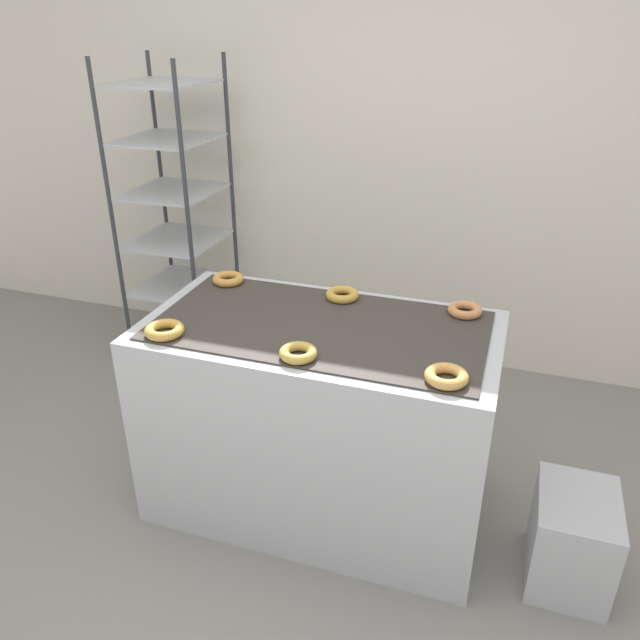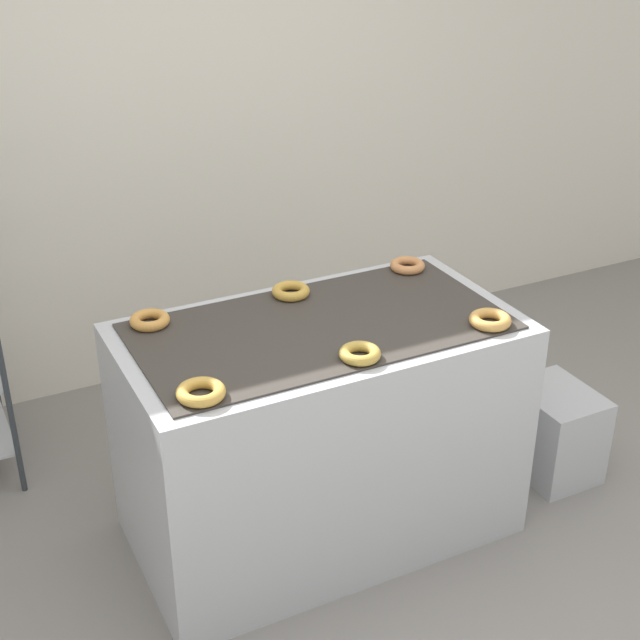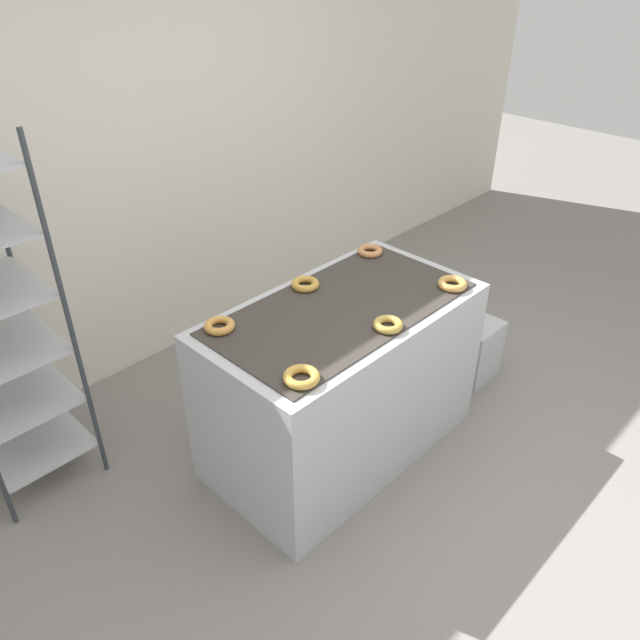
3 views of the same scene
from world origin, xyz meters
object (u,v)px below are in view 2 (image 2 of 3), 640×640
(donut_far_left, at_px, (150,320))
(glaze_bin, at_px, (553,432))
(donut_far_right, at_px, (407,266))
(donut_near_center, at_px, (360,354))
(donut_far_center, at_px, (291,291))
(fryer_machine, at_px, (320,432))
(donut_near_left, at_px, (201,392))
(donut_near_right, at_px, (490,320))

(donut_far_left, bearing_deg, glaze_bin, -13.46)
(glaze_bin, xyz_separation_m, donut_far_right, (-0.52, 0.38, 0.71))
(donut_near_center, distance_m, donut_far_center, 0.54)
(fryer_machine, height_order, donut_far_right, donut_far_right)
(glaze_bin, relative_size, donut_far_center, 2.72)
(donut_near_left, relative_size, donut_near_right, 1.02)
(fryer_machine, bearing_deg, donut_far_right, 27.70)
(donut_near_right, xyz_separation_m, donut_far_left, (-1.06, 0.53, -0.00))
(donut_near_center, height_order, donut_far_left, same)
(glaze_bin, height_order, donut_far_center, donut_far_center)
(donut_near_left, bearing_deg, fryer_machine, 26.47)
(glaze_bin, xyz_separation_m, donut_far_left, (-1.57, 0.38, 0.71))
(glaze_bin, distance_m, donut_near_left, 1.74)
(fryer_machine, distance_m, donut_far_left, 0.75)
(fryer_machine, height_order, donut_near_right, donut_near_right)
(donut_far_center, bearing_deg, donut_far_right, 1.26)
(donut_far_left, bearing_deg, donut_near_left, -90.60)
(donut_near_left, bearing_deg, donut_far_center, 44.23)
(donut_near_center, height_order, donut_far_center, same)
(donut_far_left, height_order, donut_far_center, same)
(donut_near_left, xyz_separation_m, donut_far_center, (0.55, 0.53, -0.00))
(donut_near_right, bearing_deg, donut_far_center, 134.42)
(donut_near_right, distance_m, donut_far_left, 1.18)
(donut_near_center, height_order, donut_far_right, same)
(glaze_bin, bearing_deg, donut_near_center, -171.13)
(fryer_machine, xyz_separation_m, glaze_bin, (1.05, -0.11, -0.25))
(donut_near_left, relative_size, donut_far_right, 1.09)
(fryer_machine, xyz_separation_m, donut_far_center, (0.01, 0.27, 0.46))
(glaze_bin, bearing_deg, donut_far_left, 166.54)
(donut_near_right, bearing_deg, glaze_bin, 16.76)
(donut_near_left, xyz_separation_m, donut_near_right, (1.06, 0.00, 0.00))
(fryer_machine, relative_size, donut_far_center, 9.92)
(donut_near_left, distance_m, donut_near_right, 1.06)
(fryer_machine, distance_m, donut_near_left, 0.76)
(donut_far_right, bearing_deg, donut_far_left, -179.57)
(donut_near_right, height_order, donut_far_center, donut_near_right)
(donut_far_right, bearing_deg, glaze_bin, -36.57)
(glaze_bin, xyz_separation_m, donut_near_center, (-1.04, -0.16, 0.71))
(donut_far_right, bearing_deg, donut_far_center, -178.74)
(glaze_bin, bearing_deg, donut_far_right, 143.43)
(fryer_machine, distance_m, glaze_bin, 1.08)
(fryer_machine, bearing_deg, donut_far_center, 87.52)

